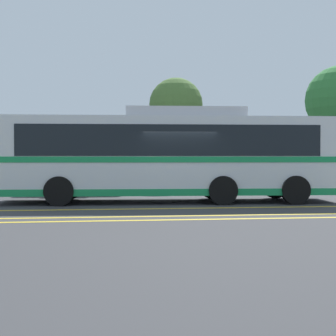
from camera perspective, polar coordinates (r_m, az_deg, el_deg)
name	(u,v)px	position (r m, az deg, el deg)	size (l,w,h in m)	color
ground_plane	(176,203)	(16.77, 1.04, -4.27)	(220.00, 220.00, 0.00)	#38383A
lane_strip_0	(176,208)	(14.95, 0.96, -4.94)	(0.20, 32.05, 0.01)	gold
lane_strip_1	(185,216)	(13.08, 2.04, -5.85)	(0.20, 32.05, 0.01)	gold
lane_strip_2	(189,220)	(12.33, 2.57, -6.30)	(0.20, 32.05, 0.01)	gold
curb_strip	(155,189)	(22.82, -1.63, -2.58)	(40.05, 0.36, 0.15)	#99999E
transit_bus	(168,154)	(17.05, 0.05, 1.70)	(12.47, 3.15, 3.40)	silver
parked_car_1	(76,177)	(20.93, -11.19, -1.07)	(4.32, 1.93, 1.54)	#335B33
tree_1	(176,105)	(25.28, 0.97, 7.66)	(2.87, 2.87, 5.88)	#513823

